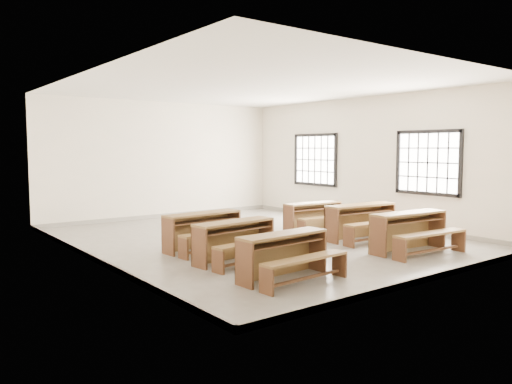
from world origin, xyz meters
TOP-DOWN VIEW (x-y plane):
  - room at (0.09, 0.00)m, footprint 8.50×8.50m
  - desk_set_0 at (-1.64, -2.87)m, footprint 1.55×0.87m
  - desk_set_1 at (-1.56, -1.50)m, footprint 1.62×0.97m
  - desk_set_2 at (-1.48, -0.32)m, footprint 1.64×0.95m
  - desk_set_3 at (1.47, -2.80)m, footprint 1.71×0.99m
  - desk_set_4 at (1.72, -1.43)m, footprint 1.72×0.99m
  - desk_set_5 at (1.68, -0.03)m, footprint 1.51×0.84m

SIDE VIEW (x-z plane):
  - desk_set_5 at x=1.68m, z-range 0.05..0.72m
  - desk_set_0 at x=-1.64m, z-range 0.06..0.73m
  - desk_set_1 at x=-1.56m, z-range 0.06..0.75m
  - desk_set_2 at x=-1.48m, z-range 0.06..0.76m
  - desk_set_3 at x=1.47m, z-range 0.06..0.80m
  - desk_set_4 at x=1.72m, z-range 0.06..0.81m
  - room at x=0.09m, z-range 0.54..3.74m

